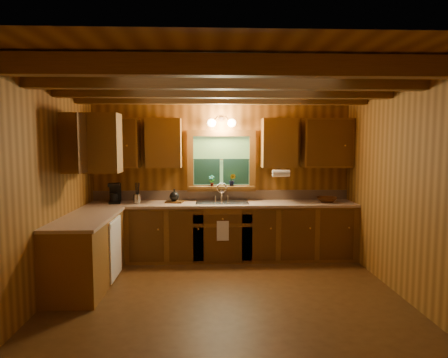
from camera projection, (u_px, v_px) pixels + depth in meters
name	position (u px, v px, depth m)	size (l,w,h in m)	color
room	(227.00, 190.00, 4.59)	(4.20, 4.20, 4.20)	#4D2F12
ceiling_beams	(227.00, 86.00, 4.48)	(4.20, 2.54, 0.18)	brown
base_cabinets	(190.00, 237.00, 5.93)	(4.20, 2.22, 0.86)	brown
countertop	(191.00, 207.00, 5.90)	(4.20, 2.24, 0.04)	tan
backsplash	(221.00, 195.00, 6.50)	(4.20, 0.02, 0.16)	tan
dishwasher_panel	(116.00, 248.00, 5.29)	(0.02, 0.60, 0.80)	white
upper_cabinets	(185.00, 143.00, 5.94)	(4.19, 1.77, 0.78)	brown
window	(221.00, 162.00, 6.43)	(1.12, 0.08, 1.00)	brown
window_sill	(222.00, 187.00, 6.42)	(1.06, 0.14, 0.04)	brown
wall_sconce	(222.00, 123.00, 6.25)	(0.45, 0.21, 0.17)	black
paper_towel_roll	(281.00, 173.00, 6.15)	(0.11, 0.11, 0.27)	white
dish_towel	(223.00, 231.00, 5.93)	(0.18, 0.01, 0.30)	white
sink	(222.00, 205.00, 6.23)	(0.82, 0.48, 0.43)	silver
coffee_maker	(115.00, 193.00, 6.17)	(0.17, 0.22, 0.31)	black
utensil_crock	(137.00, 198.00, 6.14)	(0.11, 0.11, 0.33)	silver
cutting_board	(174.00, 202.00, 6.23)	(0.27, 0.19, 0.02)	#523011
teakettle	(174.00, 196.00, 6.22)	(0.15, 0.15, 0.19)	black
wicker_basket	(327.00, 200.00, 6.26)	(0.32, 0.32, 0.08)	#48230C
potted_plant_left	(212.00, 181.00, 6.39)	(0.10, 0.07, 0.18)	#523011
potted_plant_right	(232.00, 180.00, 6.41)	(0.11, 0.09, 0.20)	#523011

